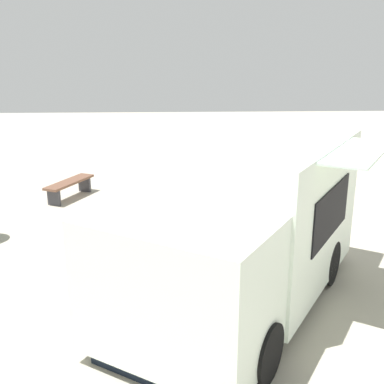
# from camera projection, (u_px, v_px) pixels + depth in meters

# --- Properties ---
(ground_plane) EXTENTS (40.00, 40.00, 0.00)m
(ground_plane) POSITION_uv_depth(u_px,v_px,m) (191.00, 249.00, 9.12)
(ground_plane) COLOR #B6AE9A
(food_truck) EXTENTS (5.14, 4.54, 2.36)m
(food_truck) POSITION_uv_depth(u_px,v_px,m) (242.00, 229.00, 7.04)
(food_truck) COLOR white
(food_truck) RESTS_ON ground_plane
(person_customer) EXTENTS (0.76, 0.57, 0.88)m
(person_customer) POSITION_uv_depth(u_px,v_px,m) (164.00, 177.00, 12.86)
(person_customer) COLOR navy
(person_customer) RESTS_ON ground_plane
(planter_flowering_near) EXTENTS (0.51, 0.51, 0.66)m
(planter_flowering_near) POSITION_uv_depth(u_px,v_px,m) (206.00, 190.00, 11.72)
(planter_flowering_near) COLOR silver
(planter_flowering_near) RESTS_ON ground_plane
(plaza_bench) EXTENTS (1.59, 1.04, 0.45)m
(plaza_bench) POSITION_uv_depth(u_px,v_px,m) (70.00, 185.00, 12.11)
(plaza_bench) COLOR brown
(plaza_bench) RESTS_ON ground_plane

